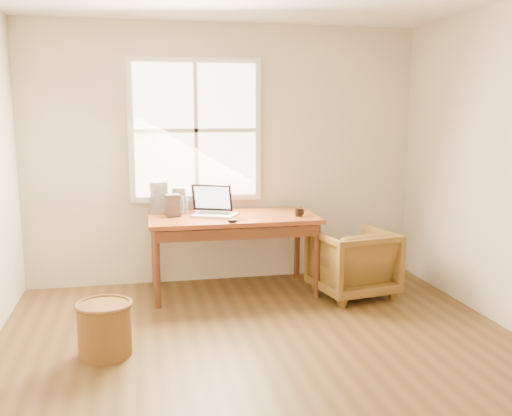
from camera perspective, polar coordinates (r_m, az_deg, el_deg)
The scene contains 11 objects.
room_shell at distance 3.78m, azimuth 1.35°, elevation 3.33°, with size 4.04×4.54×2.64m.
desk at distance 5.46m, azimuth -2.33°, elevation -0.98°, with size 1.60×0.80×0.04m, color brown.
armchair at distance 5.51m, azimuth 9.61°, elevation -5.37°, with size 0.69×0.71×0.64m, color brown.
wicker_stool at distance 4.31m, azimuth -14.89°, elevation -11.69°, with size 0.38×0.38×0.38m, color brown.
laptop at distance 5.42m, azimuth -4.19°, elevation 0.60°, with size 0.36×0.38×0.27m, color #B1B3B9, non-canonical shape.
mouse at distance 5.12m, azimuth -2.37°, elevation -1.28°, with size 0.10×0.06×0.03m, color black.
coffee_mug at distance 5.43m, azimuth 4.31°, elevation -0.42°, with size 0.07×0.07×0.08m, color black.
cd_stack_a at distance 5.66m, azimuth -7.60°, elevation 0.80°, with size 0.13×0.11×0.25m, color silver.
cd_stack_b at distance 5.47m, azimuth -8.32°, elevation 0.27°, with size 0.13×0.12×0.21m, color #232328.
cd_stack_c at distance 5.63m, azimuth -9.68°, elevation 1.02°, with size 0.14×0.12×0.31m, color #ACAAB8.
cd_stack_d at distance 5.64m, azimuth -7.77°, elevation 0.39°, with size 0.14×0.12×0.18m, color silver.
Camera 1 is at (-0.87, -3.50, 1.73)m, focal length 40.00 mm.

